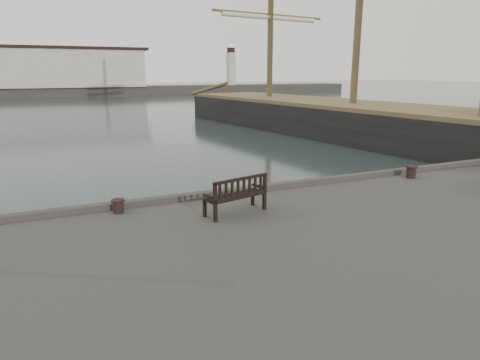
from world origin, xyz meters
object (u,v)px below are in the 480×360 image
object	(u,v)px
bollard_right	(411,172)
tall_ship_main	(351,127)
bench	(236,202)
bollard_left	(118,206)

from	to	relation	value
bollard_right	tall_ship_main	xyz separation A→B (m)	(11.35, 17.90, -0.99)
bench	bollard_right	distance (m)	7.76
bench	tall_ship_main	distance (m)	26.93
tall_ship_main	bollard_left	bearing A→B (deg)	-150.03
tall_ship_main	bollard_right	bearing A→B (deg)	-131.06
bollard_left	tall_ship_main	distance (m)	28.25
bollard_left	tall_ship_main	bearing A→B (deg)	38.66
bench	bollard_left	size ratio (longest dim) A/B	4.90
bench	tall_ship_main	world-z (taller)	tall_ship_main
bollard_left	bollard_right	distance (m)	10.71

